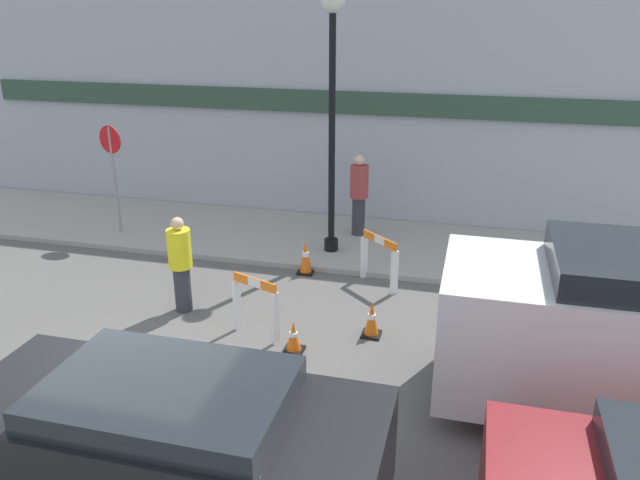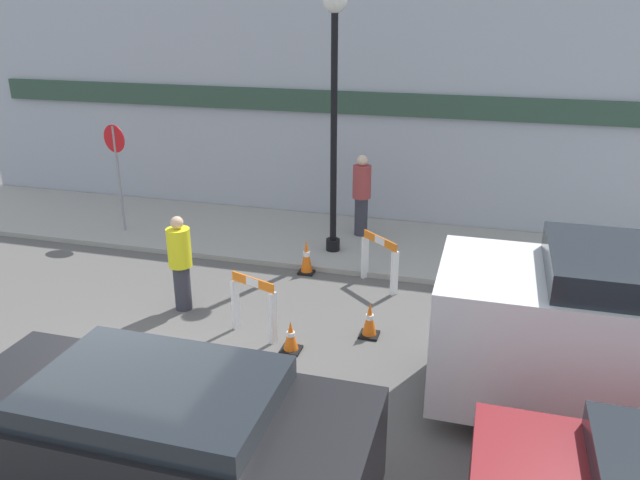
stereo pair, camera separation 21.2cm
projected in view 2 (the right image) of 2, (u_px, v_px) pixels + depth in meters
name	position (u px, v px, depth m)	size (l,w,h in m)	color
ground_plane	(144.00, 393.00, 8.36)	(60.00, 60.00, 0.00)	#565451
sidewalk_slab	(288.00, 236.00, 13.81)	(18.00, 3.17, 0.11)	#9E9B93
storefront_facade	(309.00, 102.00, 14.34)	(18.00, 0.22, 5.50)	#A3A8B2
streetlamp_post	(334.00, 90.00, 11.75)	(0.44, 0.44, 5.05)	black
stop_sign	(117.00, 161.00, 13.47)	(0.59, 0.16, 2.38)	gray
barricade_0	(379.00, 259.00, 11.35)	(0.79, 0.71, 0.97)	white
barricade_1	(254.00, 304.00, 9.63)	(0.83, 0.42, 1.00)	white
traffic_cone_0	(370.00, 320.00, 9.70)	(0.30, 0.30, 0.58)	black
traffic_cone_1	(307.00, 257.00, 11.96)	(0.30, 0.30, 0.69)	black
traffic_cone_2	(291.00, 337.00, 9.29)	(0.30, 0.30, 0.50)	black
person_worker	(180.00, 261.00, 10.37)	(0.50, 0.50, 1.66)	#33333D
person_pedestrian	(362.00, 193.00, 13.43)	(0.45, 0.45, 1.78)	#33333D
parked_car_1	(161.00, 441.00, 6.07)	(4.16, 1.87, 1.60)	black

